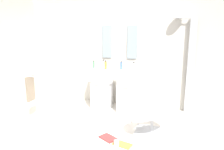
{
  "coord_description": "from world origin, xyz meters",
  "views": [
    {
      "loc": [
        1.32,
        -3.12,
        1.78
      ],
      "look_at": [
        0.15,
        0.55,
        0.95
      ],
      "focal_mm": 33.31,
      "sensor_mm": 36.0,
      "label": 1
    }
  ],
  "objects_px": {
    "pedestal_sink_right": "(128,88)",
    "magazine_ochre": "(122,144)",
    "soap_bottle_amber": "(106,65)",
    "coffee_mug": "(116,143)",
    "soap_bottle_blue": "(121,66)",
    "lounge_chair": "(152,116)",
    "towel_rack": "(29,90)",
    "soap_bottle_green": "(94,65)",
    "soap_bottle_grey": "(104,64)",
    "shower_column": "(190,64)",
    "magazine_red": "(108,138)",
    "pedestal_sink_left": "(102,86)",
    "soap_bottle_white": "(134,67)"
  },
  "relations": [
    {
      "from": "lounge_chair",
      "to": "soap_bottle_green",
      "type": "xyz_separation_m",
      "value": [
        -1.45,
        0.94,
        0.67
      ]
    },
    {
      "from": "soap_bottle_grey",
      "to": "pedestal_sink_right",
      "type": "bearing_deg",
      "value": -16.12
    },
    {
      "from": "pedestal_sink_right",
      "to": "soap_bottle_white",
      "type": "height_order",
      "value": "soap_bottle_white"
    },
    {
      "from": "pedestal_sink_left",
      "to": "magazine_red",
      "type": "relative_size",
      "value": 3.7
    },
    {
      "from": "lounge_chair",
      "to": "coffee_mug",
      "type": "bearing_deg",
      "value": -131.44
    },
    {
      "from": "shower_column",
      "to": "lounge_chair",
      "type": "bearing_deg",
      "value": -115.21
    },
    {
      "from": "towel_rack",
      "to": "soap_bottle_grey",
      "type": "height_order",
      "value": "soap_bottle_grey"
    },
    {
      "from": "shower_column",
      "to": "soap_bottle_blue",
      "type": "xyz_separation_m",
      "value": [
        -1.43,
        -0.3,
        -0.06
      ]
    },
    {
      "from": "lounge_chair",
      "to": "soap_bottle_blue",
      "type": "height_order",
      "value": "soap_bottle_blue"
    },
    {
      "from": "pedestal_sink_right",
      "to": "lounge_chair",
      "type": "relative_size",
      "value": 0.95
    },
    {
      "from": "magazine_red",
      "to": "towel_rack",
      "type": "bearing_deg",
      "value": -159.62
    },
    {
      "from": "pedestal_sink_left",
      "to": "coffee_mug",
      "type": "xyz_separation_m",
      "value": [
        0.8,
        -1.49,
        -0.47
      ]
    },
    {
      "from": "soap_bottle_amber",
      "to": "soap_bottle_green",
      "type": "xyz_separation_m",
      "value": [
        -0.31,
        0.06,
        -0.01
      ]
    },
    {
      "from": "shower_column",
      "to": "magazine_red",
      "type": "distance_m",
      "value": 2.34
    },
    {
      "from": "soap_bottle_amber",
      "to": "soap_bottle_blue",
      "type": "bearing_deg",
      "value": 17.98
    },
    {
      "from": "pedestal_sink_right",
      "to": "magazine_ochre",
      "type": "xyz_separation_m",
      "value": [
        0.27,
        -1.43,
        -0.51
      ]
    },
    {
      "from": "magazine_red",
      "to": "soap_bottle_green",
      "type": "relative_size",
      "value": 1.63
    },
    {
      "from": "magazine_ochre",
      "to": "soap_bottle_blue",
      "type": "xyz_separation_m",
      "value": [
        -0.43,
        1.47,
        1.0
      ]
    },
    {
      "from": "soap_bottle_grey",
      "to": "shower_column",
      "type": "bearing_deg",
      "value": 4.52
    },
    {
      "from": "soap_bottle_grey",
      "to": "soap_bottle_blue",
      "type": "xyz_separation_m",
      "value": [
        0.47,
        -0.15,
        0.0
      ]
    },
    {
      "from": "magazine_ochre",
      "to": "soap_bottle_blue",
      "type": "distance_m",
      "value": 1.83
    },
    {
      "from": "soap_bottle_amber",
      "to": "towel_rack",
      "type": "bearing_deg",
      "value": -142.66
    },
    {
      "from": "pedestal_sink_left",
      "to": "pedestal_sink_right",
      "type": "height_order",
      "value": "same"
    },
    {
      "from": "pedestal_sink_right",
      "to": "soap_bottle_amber",
      "type": "distance_m",
      "value": 0.7
    },
    {
      "from": "pedestal_sink_right",
      "to": "soap_bottle_blue",
      "type": "height_order",
      "value": "soap_bottle_blue"
    },
    {
      "from": "pedestal_sink_right",
      "to": "soap_bottle_blue",
      "type": "distance_m",
      "value": 0.52
    },
    {
      "from": "pedestal_sink_left",
      "to": "soap_bottle_amber",
      "type": "height_order",
      "value": "soap_bottle_amber"
    },
    {
      "from": "soap_bottle_white",
      "to": "soap_bottle_grey",
      "type": "bearing_deg",
      "value": 168.16
    },
    {
      "from": "shower_column",
      "to": "soap_bottle_amber",
      "type": "xyz_separation_m",
      "value": [
        -1.75,
        -0.4,
        -0.05
      ]
    },
    {
      "from": "shower_column",
      "to": "magazine_ochre",
      "type": "relative_size",
      "value": 6.93
    },
    {
      "from": "magazine_ochre",
      "to": "soap_bottle_green",
      "type": "bearing_deg",
      "value": 140.4
    },
    {
      "from": "soap_bottle_blue",
      "to": "towel_rack",
      "type": "bearing_deg",
      "value": -146.04
    },
    {
      "from": "coffee_mug",
      "to": "soap_bottle_blue",
      "type": "xyz_separation_m",
      "value": [
        -0.35,
        1.53,
        0.97
      ]
    },
    {
      "from": "shower_column",
      "to": "soap_bottle_grey",
      "type": "relative_size",
      "value": 11.95
    },
    {
      "from": "pedestal_sink_right",
      "to": "soap_bottle_grey",
      "type": "bearing_deg",
      "value": 163.88
    },
    {
      "from": "pedestal_sink_right",
      "to": "soap_bottle_grey",
      "type": "height_order",
      "value": "soap_bottle_grey"
    },
    {
      "from": "soap_bottle_green",
      "to": "magazine_red",
      "type": "bearing_deg",
      "value": -58.99
    },
    {
      "from": "lounge_chair",
      "to": "magazine_ochre",
      "type": "distance_m",
      "value": 0.7
    },
    {
      "from": "magazine_ochre",
      "to": "soap_bottle_blue",
      "type": "height_order",
      "value": "soap_bottle_blue"
    },
    {
      "from": "soap_bottle_amber",
      "to": "coffee_mug",
      "type": "bearing_deg",
      "value": -64.65
    },
    {
      "from": "soap_bottle_grey",
      "to": "coffee_mug",
      "type": "bearing_deg",
      "value": -64.04
    },
    {
      "from": "pedestal_sink_right",
      "to": "shower_column",
      "type": "height_order",
      "value": "shower_column"
    },
    {
      "from": "pedestal_sink_right",
      "to": "soap_bottle_green",
      "type": "height_order",
      "value": "soap_bottle_green"
    },
    {
      "from": "coffee_mug",
      "to": "soap_bottle_white",
      "type": "xyz_separation_m",
      "value": [
        -0.07,
        1.52,
        0.96
      ]
    },
    {
      "from": "soap_bottle_grey",
      "to": "soap_bottle_green",
      "type": "relative_size",
      "value": 1.0
    },
    {
      "from": "pedestal_sink_right",
      "to": "magazine_ochre",
      "type": "height_order",
      "value": "pedestal_sink_right"
    },
    {
      "from": "soap_bottle_blue",
      "to": "soap_bottle_amber",
      "type": "relative_size",
      "value": 0.92
    },
    {
      "from": "pedestal_sink_right",
      "to": "coffee_mug",
      "type": "relative_size",
      "value": 11.3
    },
    {
      "from": "magazine_ochre",
      "to": "soap_bottle_amber",
      "type": "relative_size",
      "value": 1.55
    },
    {
      "from": "soap_bottle_grey",
      "to": "soap_bottle_blue",
      "type": "height_order",
      "value": "soap_bottle_blue"
    }
  ]
}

